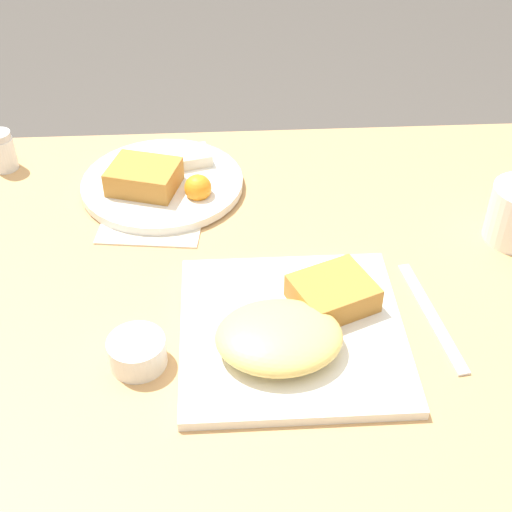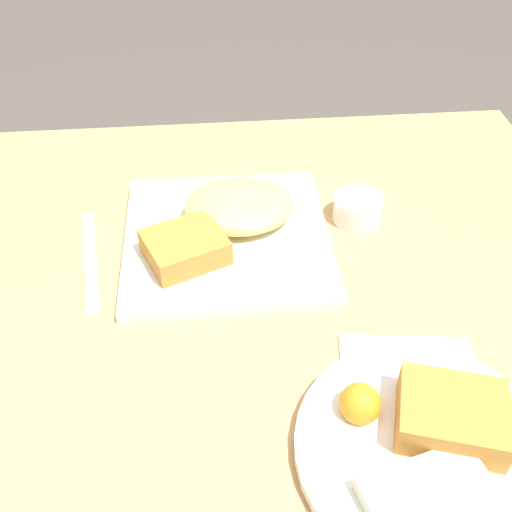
{
  "view_description": "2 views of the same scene",
  "coord_description": "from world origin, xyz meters",
  "px_view_note": "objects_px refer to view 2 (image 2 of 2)",
  "views": [
    {
      "loc": [
        -0.06,
        -0.74,
        1.38
      ],
      "look_at": [
        -0.02,
        0.03,
        0.75
      ],
      "focal_mm": 50.0,
      "sensor_mm": 36.0,
      "label": 1
    },
    {
      "loc": [
        0.04,
        0.55,
        1.27
      ],
      "look_at": [
        -0.01,
        -0.02,
        0.76
      ],
      "focal_mm": 42.0,
      "sensor_mm": 36.0,
      "label": 2
    }
  ],
  "objects_px": {
    "butter_knife": "(91,260)",
    "plate_oval_far": "(429,442)",
    "plate_square_near": "(227,227)",
    "sauce_ramekin": "(358,208)"
  },
  "relations": [
    {
      "from": "plate_oval_far",
      "to": "butter_knife",
      "type": "distance_m",
      "value": 0.49
    },
    {
      "from": "plate_oval_far",
      "to": "butter_knife",
      "type": "xyz_separation_m",
      "value": [
        0.37,
        -0.32,
        -0.02
      ]
    },
    {
      "from": "plate_oval_far",
      "to": "sauce_ramekin",
      "type": "distance_m",
      "value": 0.38
    },
    {
      "from": "sauce_ramekin",
      "to": "butter_knife",
      "type": "distance_m",
      "value": 0.39
    },
    {
      "from": "plate_square_near",
      "to": "plate_oval_far",
      "type": "bearing_deg",
      "value": 117.18
    },
    {
      "from": "plate_square_near",
      "to": "plate_oval_far",
      "type": "height_order",
      "value": "plate_square_near"
    },
    {
      "from": "plate_square_near",
      "to": "plate_oval_far",
      "type": "relative_size",
      "value": 1.08
    },
    {
      "from": "plate_square_near",
      "to": "plate_oval_far",
      "type": "xyz_separation_m",
      "value": [
        -0.18,
        0.36,
        -0.0
      ]
    },
    {
      "from": "plate_square_near",
      "to": "butter_knife",
      "type": "xyz_separation_m",
      "value": [
        0.19,
        0.03,
        -0.02
      ]
    },
    {
      "from": "butter_knife",
      "to": "plate_oval_far",
      "type": "bearing_deg",
      "value": 40.74
    }
  ]
}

